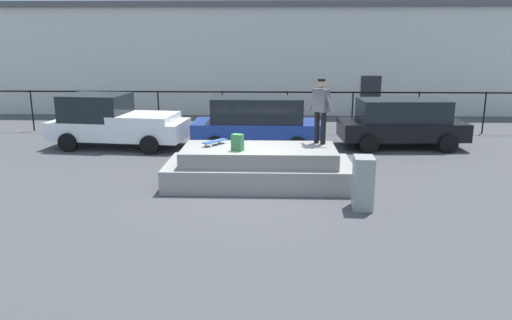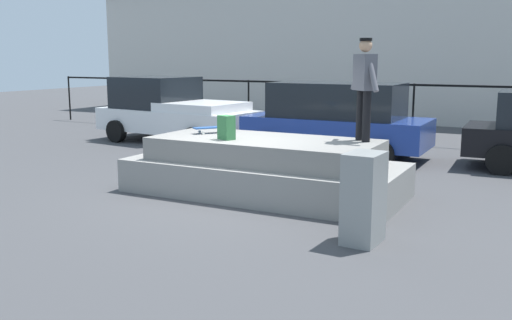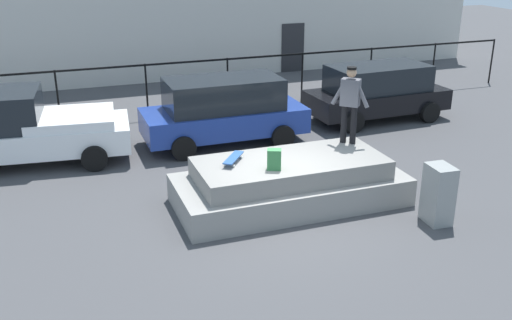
% 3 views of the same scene
% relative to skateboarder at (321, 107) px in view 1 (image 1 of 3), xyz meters
% --- Properties ---
extents(ground_plane, '(60.00, 60.00, 0.00)m').
position_rel_skateboarder_xyz_m(ground_plane, '(-2.01, -0.97, -2.01)').
color(ground_plane, '#424244').
extents(concrete_ledge, '(4.90, 2.18, 1.01)m').
position_rel_skateboarder_xyz_m(concrete_ledge, '(-1.64, -0.53, -1.56)').
color(concrete_ledge, gray).
rests_on(concrete_ledge, ground_plane).
extents(skateboarder, '(0.69, 0.66, 1.75)m').
position_rel_skateboarder_xyz_m(skateboarder, '(0.00, 0.00, 0.00)').
color(skateboarder, black).
rests_on(skateboarder, concrete_ledge).
extents(skateboard, '(0.64, 0.76, 0.12)m').
position_rel_skateboarder_xyz_m(skateboard, '(-2.83, -0.30, -0.91)').
color(skateboard, '#264C8C').
rests_on(skateboard, concrete_ledge).
extents(backpack, '(0.34, 0.29, 0.43)m').
position_rel_skateboarder_xyz_m(backpack, '(-2.18, -0.94, -0.80)').
color(backpack, '#33723F').
rests_on(backpack, concrete_ledge).
extents(car_white_pickup_near, '(4.92, 2.61, 1.87)m').
position_rel_skateboarder_xyz_m(car_white_pickup_near, '(-6.94, 4.00, -1.09)').
color(car_white_pickup_near, white).
rests_on(car_white_pickup_near, ground_plane).
extents(car_blue_hatchback_mid, '(4.43, 2.09, 1.83)m').
position_rel_skateboarder_xyz_m(car_blue_hatchback_mid, '(-1.81, 3.70, -1.06)').
color(car_blue_hatchback_mid, navy).
rests_on(car_blue_hatchback_mid, ground_plane).
extents(car_black_hatchback_far, '(4.41, 2.18, 1.71)m').
position_rel_skateboarder_xyz_m(car_black_hatchback_far, '(3.31, 4.24, -1.11)').
color(car_black_hatchback_far, black).
rests_on(car_black_hatchback_far, ground_plane).
extents(utility_box, '(0.47, 0.62, 1.21)m').
position_rel_skateboarder_xyz_m(utility_box, '(0.78, -2.39, -1.41)').
color(utility_box, gray).
rests_on(utility_box, ground_plane).
extents(fence_row, '(24.06, 0.06, 1.70)m').
position_rel_skateboarder_xyz_m(fence_row, '(-2.01, 6.95, -0.77)').
color(fence_row, black).
rests_on(fence_row, ground_plane).
extents(warehouse_building, '(28.53, 6.62, 5.56)m').
position_rel_skateboarder_xyz_m(warehouse_building, '(-2.01, 14.62, 0.77)').
color(warehouse_building, beige).
rests_on(warehouse_building, ground_plane).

